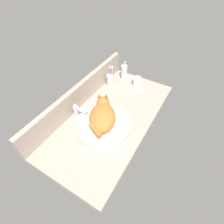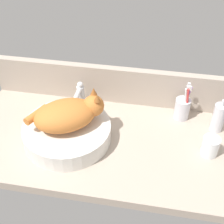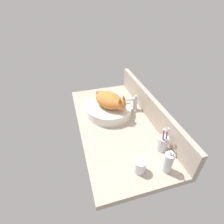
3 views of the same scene
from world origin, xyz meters
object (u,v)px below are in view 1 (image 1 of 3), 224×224
object	(u,v)px
cat	(102,116)
faucet	(77,111)
toothbrush_cup	(110,80)
water_glass	(137,82)
sink_basin	(103,127)
soap_dispenser	(124,72)

from	to	relation	value
cat	faucet	xyz separation A→B (cm)	(-1.01, 20.80, -6.02)
cat	faucet	bearing A→B (deg)	92.77
toothbrush_cup	water_glass	size ratio (longest dim) A/B	2.27
sink_basin	soap_dispenser	distance (cm)	64.27
sink_basin	toothbrush_cup	distance (cm)	52.02
sink_basin	cat	distance (cm)	9.64
sink_basin	faucet	bearing A→B (deg)	89.66
soap_dispenser	cat	bearing A→B (deg)	-165.03
soap_dispenser	toothbrush_cup	world-z (taller)	toothbrush_cup
faucet	water_glass	world-z (taller)	faucet
toothbrush_cup	water_glass	world-z (taller)	toothbrush_cup
cat	soap_dispenser	world-z (taller)	cat
cat	faucet	world-z (taller)	cat
cat	faucet	distance (cm)	21.68
sink_basin	water_glass	world-z (taller)	water_glass
cat	water_glass	xyz separation A→B (cm)	(56.93, 1.12, -9.67)
cat	soap_dispenser	size ratio (longest dim) A/B	1.82
faucet	soap_dispenser	distance (cm)	61.95
soap_dispenser	toothbrush_cup	xyz separation A→B (cm)	(-14.99, 5.40, -1.28)
sink_basin	soap_dispenser	bearing A→B (deg)	15.37
cat	soap_dispenser	distance (cm)	63.25
sink_basin	toothbrush_cup	bearing A→B (deg)	25.54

